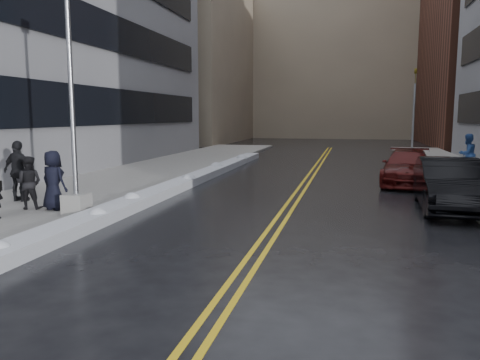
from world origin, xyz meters
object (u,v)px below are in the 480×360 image
Objects in this scene: lamppost at (73,132)px; pedestrian_c at (53,180)px; fire_hydrant at (469,178)px; pedestrian_b at (29,183)px; traffic_signal at (414,110)px; pedestrian_d at (19,171)px; car_maroon at (408,167)px; car_black at (449,185)px; pedestrian_east at (467,154)px.

lamppost is 1.85m from pedestrian_c.
fire_hydrant is 16.08m from pedestrian_b.
pedestrian_d is (-14.83, -20.57, -2.23)m from traffic_signal.
pedestrian_b is at bearing 17.70° from pedestrian_c.
traffic_signal is 25.21m from pedestrian_c.
fire_hydrant is 15.34m from pedestrian_c.
pedestrian_c is at bearing -133.21° from car_maroon.
pedestrian_c is at bearing 157.76° from lamppost.
lamppost is 14.11m from car_maroon.
car_black is at bearing -164.79° from pedestrian_d.
traffic_signal is 1.16× the size of car_maroon.
car_maroon is at bearing -154.59° from pedestrian_b.
fire_hydrant is at bearing -87.95° from traffic_signal.
pedestrian_d is 0.40× the size of car_black.
fire_hydrant is at bearing 33.04° from lamppost.
lamppost reaches higher than pedestrian_east.
lamppost reaches higher than pedestrian_b.
pedestrian_east reaches higher than pedestrian_c.
pedestrian_east is 0.39× the size of car_black.
pedestrian_east is 9.52m from car_black.
lamppost reaches higher than pedestrian_c.
traffic_signal is 3.04× the size of pedestrian_east.
fire_hydrant is at bearing -29.68° from car_maroon.
traffic_signal is at bearing 61.79° from lamppost.
car_black is (-1.00, -18.13, -2.57)m from traffic_signal.
car_black is at bearing -109.97° from fire_hydrant.
lamppost is 10.45× the size of fire_hydrant.
pedestrian_d is at bearing -125.78° from traffic_signal.
traffic_signal is 2.95× the size of pedestrian_d.
pedestrian_b reaches higher than car_black.
pedestrian_c is at bearing -150.38° from fire_hydrant.
car_maroon is (-0.61, 5.73, -0.08)m from car_black.
traffic_signal reaches higher than car_maroon.
pedestrian_d reaches higher than car_maroon.
lamppost reaches higher than fire_hydrant.
car_maroon is (-2.11, 1.60, 0.20)m from fire_hydrant.
pedestrian_east is at bearing -152.21° from pedestrian_b.
lamppost is 3.87× the size of pedestrian_east.
pedestrian_east is 0.38× the size of car_maroon.
lamppost reaches higher than car_black.
fire_hydrant is 4.40m from car_black.
traffic_signal is 3.31× the size of pedestrian_c.
car_maroon is (12.04, 9.23, -0.21)m from pedestrian_b.
pedestrian_b is at bearing -151.70° from fire_hydrant.
pedestrian_d is at bearing -11.99° from pedestrian_c.
fire_hydrant is 0.40× the size of pedestrian_c.
car_maroon is at bearing 98.08° from car_black.
lamppost is 18.70m from pedestrian_east.
pedestrian_east reaches higher than car_black.
pedestrian_d is at bearing -53.81° from pedestrian_b.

